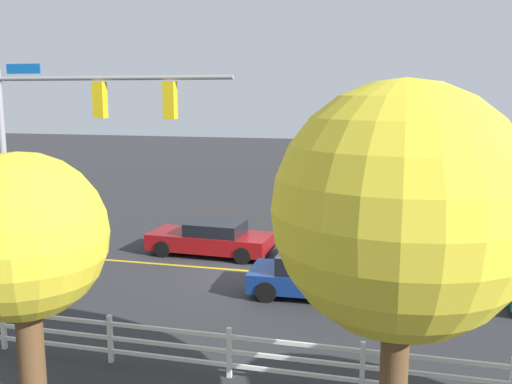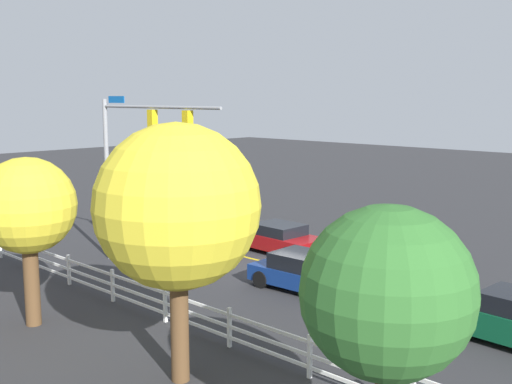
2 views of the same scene
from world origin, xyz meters
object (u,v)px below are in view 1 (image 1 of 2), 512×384
at_px(car_1, 211,238).
at_px(car_2, 313,275).
at_px(tree_0, 23,239).
at_px(tree_1, 401,212).
at_px(car_3, 355,247).

xyz_separation_m(car_1, car_2, (-4.53, 3.58, 0.01)).
distance_m(car_2, tree_0, 9.87).
bearing_deg(tree_1, tree_0, 5.88).
bearing_deg(car_1, car_3, -177.74).
relative_size(car_3, tree_1, 0.71).
bearing_deg(car_2, tree_1, -74.61).
bearing_deg(tree_1, car_2, -72.55).
height_order(car_2, car_3, car_3).
bearing_deg(car_2, car_3, 72.34).
xyz_separation_m(car_2, tree_0, (3.82, 8.57, 3.06)).
xyz_separation_m(car_1, tree_1, (-7.02, 11.50, 3.75)).
bearing_deg(tree_0, car_2, -114.02).
bearing_deg(car_3, car_2, 71.93).
bearing_deg(car_3, car_1, -2.60).
xyz_separation_m(car_3, tree_1, (-1.49, 11.49, 3.71)).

